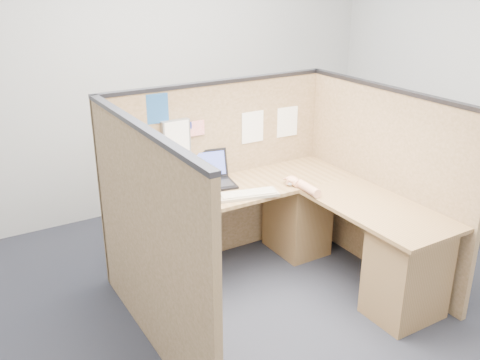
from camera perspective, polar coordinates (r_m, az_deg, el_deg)
floor at (r=4.12m, az=4.83°, el=-13.26°), size 5.00×5.00×0.00m
wall_back at (r=5.44m, az=-8.88°, el=11.28°), size 5.00×0.00×5.00m
cubicle_partitions at (r=4.06m, az=1.66°, el=-1.37°), size 2.06×1.83×1.53m
l_desk at (r=4.21m, az=4.77°, el=-6.21°), size 1.95×1.75×0.73m
laptop at (r=4.32m, az=-3.31°, el=0.39°), size 0.39×0.39×0.25m
keyboard at (r=4.09m, az=0.86°, el=-1.54°), size 0.49×0.26×0.03m
mouse at (r=4.32m, az=5.54°, el=-0.24°), size 0.12×0.09×0.04m
hand_forearm at (r=4.22m, az=6.76°, el=-0.61°), size 0.11×0.38×0.08m
blue_poster at (r=4.09m, az=-8.79°, el=7.54°), size 0.17×0.02×0.23m
american_flag at (r=4.24m, az=-5.20°, el=5.30°), size 0.19×0.01×0.33m
file_holder at (r=4.18m, az=-6.84°, el=4.43°), size 0.23×0.05×0.29m
paper_left at (r=4.54m, az=1.36°, el=5.66°), size 0.21×0.01×0.27m
paper_right at (r=4.73m, az=5.07°, el=6.20°), size 0.21×0.02×0.26m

